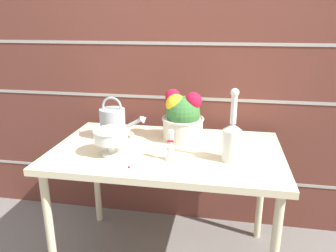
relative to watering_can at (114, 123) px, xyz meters
name	(u,v)px	position (x,y,z in m)	size (l,w,h in m)	color
brick_wall	(180,71)	(0.35, 0.40, 0.26)	(3.60, 0.08, 2.20)	brown
patio_table	(167,160)	(0.35, -0.11, -0.16)	(1.26, 0.77, 0.74)	beige
watering_can	(114,123)	(0.00, 0.00, 0.00)	(0.30, 0.15, 0.26)	#9EA3A8
crystal_pedestal_bowl	(111,137)	(0.07, -0.24, 0.00)	(0.19, 0.19, 0.14)	silver
flower_planter	(183,117)	(0.41, 0.06, 0.04)	(0.25, 0.25, 0.30)	beige
glass_decanter	(232,138)	(0.70, -0.22, 0.02)	(0.10, 0.10, 0.37)	silver
figurine_vase	(171,148)	(0.39, -0.26, -0.03)	(0.06, 0.06, 0.17)	white
fallen_petal	(129,167)	(0.21, -0.39, -0.09)	(0.01, 0.01, 0.01)	red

